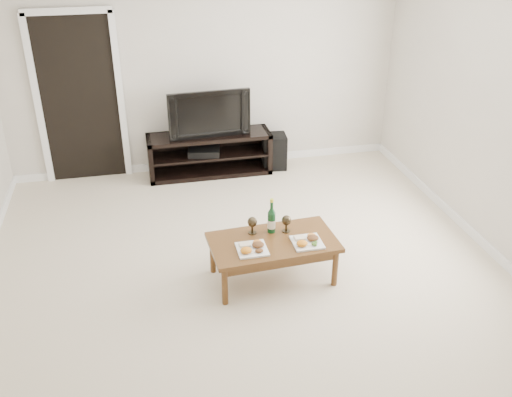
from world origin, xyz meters
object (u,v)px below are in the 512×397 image
(television, at_px, (208,112))
(coffee_table, at_px, (273,259))
(media_console, at_px, (210,154))
(subwoofer, at_px, (274,151))

(television, height_order, coffee_table, television)
(media_console, height_order, television, television)
(media_console, height_order, coffee_table, media_console)
(media_console, distance_m, television, 0.57)
(subwoofer, bearing_deg, television, -173.42)
(television, xyz_separation_m, coffee_table, (0.24, -2.47, -0.64))
(media_console, xyz_separation_m, subwoofer, (0.87, 0.01, -0.05))
(television, bearing_deg, subwoofer, -2.52)
(subwoofer, relative_size, coffee_table, 0.39)
(media_console, relative_size, subwoofer, 3.45)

